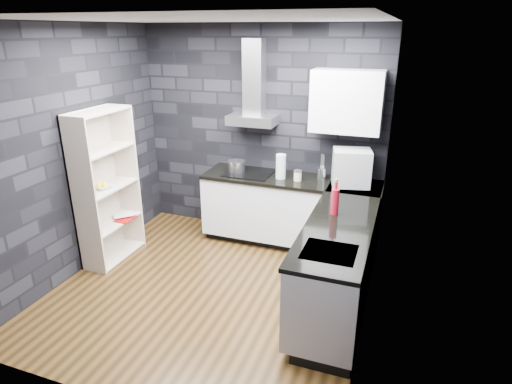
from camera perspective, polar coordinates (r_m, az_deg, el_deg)
The scene contains 28 objects.
ground at distance 4.75m, azimuth -5.96°, elevation -12.68°, with size 3.20×3.20×0.00m, color #432C13.
ceiling at distance 3.97m, azimuth -7.51°, elevation 21.89°, with size 3.20×3.20×0.00m, color silver.
wall_back at distance 5.61m, azimuth 0.69°, elevation 7.82°, with size 3.20×0.05×2.70m, color black.
wall_front at distance 2.91m, azimuth -20.87°, elevation -6.45°, with size 3.20×0.05×2.70m, color black.
wall_left at distance 5.08m, azimuth -23.41°, elevation 4.67°, with size 0.05×3.20×2.70m, color black.
wall_right at distance 3.77m, azimuth 16.15°, elevation 0.34°, with size 0.05×3.20×2.70m, color black.
toekick_back at distance 5.67m, azimuth 4.50°, elevation -6.15°, with size 2.18×0.50×0.10m, color black.
toekick_right at distance 4.48m, azimuth 10.81°, elevation -14.53°, with size 0.50×1.78×0.10m, color black.
counter_back_cab at distance 5.45m, azimuth 4.51°, elevation -2.30°, with size 2.20×0.60×0.76m, color silver.
counter_right_cab at distance 4.25m, azimuth 10.67°, elevation -9.71°, with size 0.60×1.80×0.76m, color silver.
counter_back_top at distance 5.30m, azimuth 4.60°, elevation 1.64°, with size 2.20×0.62×0.04m, color black.
counter_right_top at distance 4.07m, azimuth 10.90°, elevation -4.83°, with size 0.62×1.80×0.04m, color black.
counter_corner_top at distance 5.17m, azimuth 13.21°, elevation 0.65°, with size 0.62×0.62×0.04m, color black.
hood_body at distance 5.41m, azimuth -0.49°, elevation 9.59°, with size 0.60×0.34×0.12m, color #A3A2A7.
hood_chimney at distance 5.39m, azimuth -0.24°, elevation 15.04°, with size 0.24×0.20×0.90m, color #A3A2A7.
upper_cabinet at distance 5.07m, azimuth 12.03°, elevation 11.72°, with size 0.80×0.35×0.70m, color silver.
cooktop at distance 5.46m, azimuth -0.94°, elevation 2.58°, with size 0.58×0.50×0.01m, color black.
sink_rim at distance 3.62m, azimuth 9.75°, elevation -7.92°, with size 0.44×0.40×0.01m, color #A3A2A7.
pot at distance 5.48m, azimuth -2.61°, elevation 3.40°, with size 0.21×0.21×0.13m, color silver.
glass_vase at distance 5.24m, azimuth 3.32°, elevation 3.42°, with size 0.12×0.12×0.30m, color silver.
storage_jar at distance 5.20m, azimuth 5.57°, elevation 2.13°, with size 0.09×0.09×0.11m, color beige.
utensil_crock at distance 5.27m, azimuth 8.75°, elevation 2.43°, with size 0.11×0.11×0.14m, color silver.
appliance_garage at distance 5.06m, azimuth 12.59°, elevation 3.19°, with size 0.42×0.33×0.42m, color #9FA2A6.
red_bottle at distance 4.28m, azimuth 10.49°, elevation -1.28°, with size 0.08×0.08×0.26m, color maroon.
bookshelf at distance 5.25m, azimuth -19.29°, elevation 0.56°, with size 0.34×0.80×1.80m, color beige.
fruit_bowl at distance 5.19m, azimuth -19.77°, elevation 0.71°, with size 0.20×0.20×0.05m, color white.
book_red at distance 5.45m, azimuth -17.94°, elevation -2.26°, with size 0.18×0.02×0.25m, color #8E0709.
book_second at distance 5.53m, azimuth -17.55°, elevation -1.62°, with size 0.17×0.02×0.23m, color #B2B2B2.
Camera 1 is at (1.78, -3.54, 2.62)m, focal length 30.00 mm.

